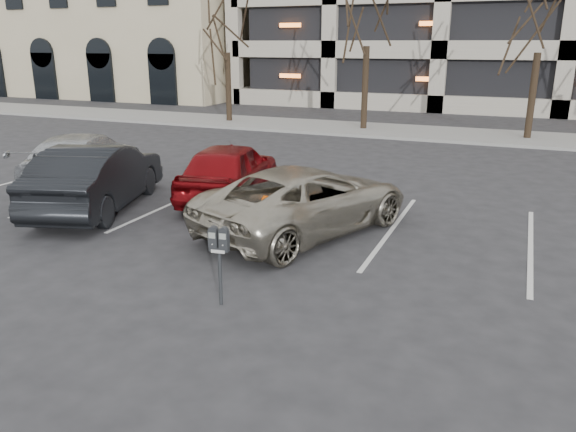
# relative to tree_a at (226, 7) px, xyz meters

# --- Properties ---
(ground) EXTENTS (140.00, 140.00, 0.00)m
(ground) POSITION_rel_tree_a_xyz_m (10.00, -16.00, -5.50)
(ground) COLOR #28282B
(ground) RESTS_ON ground
(sidewalk) EXTENTS (80.00, 4.00, 0.12)m
(sidewalk) POSITION_rel_tree_a_xyz_m (10.00, 0.00, -5.44)
(sidewalk) COLOR gray
(sidewalk) RESTS_ON ground
(stall_lines) EXTENTS (16.90, 5.20, 0.00)m
(stall_lines) POSITION_rel_tree_a_xyz_m (8.60, -13.70, -5.49)
(stall_lines) COLOR silver
(stall_lines) RESTS_ON ground
(tree_a) EXTENTS (3.35, 3.35, 7.61)m
(tree_a) POSITION_rel_tree_a_xyz_m (0.00, 0.00, 0.00)
(tree_a) COLOR black
(tree_a) RESTS_ON ground
(parking_meter) EXTENTS (0.33, 0.16, 1.25)m
(parking_meter) POSITION_rel_tree_a_xyz_m (9.76, -18.33, -4.54)
(parking_meter) COLOR black
(parking_meter) RESTS_ON ground
(suv_silver) EXTENTS (4.06, 5.61, 1.42)m
(suv_silver) POSITION_rel_tree_a_xyz_m (9.70, -14.49, -4.79)
(suv_silver) COLOR #ADA694
(suv_silver) RESTS_ON ground
(car_red) EXTENTS (2.56, 4.65, 1.50)m
(car_red) POSITION_rel_tree_a_xyz_m (6.91, -12.73, -4.75)
(car_red) COLOR maroon
(car_red) RESTS_ON ground
(car_dark) EXTENTS (3.07, 5.13, 1.60)m
(car_dark) POSITION_rel_tree_a_xyz_m (4.42, -14.83, -4.70)
(car_dark) COLOR black
(car_dark) RESTS_ON ground
(car_silver) EXTENTS (3.81, 5.56, 1.50)m
(car_silver) POSITION_rel_tree_a_xyz_m (2.44, -13.11, -4.75)
(car_silver) COLOR #B2B6BA
(car_silver) RESTS_ON ground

